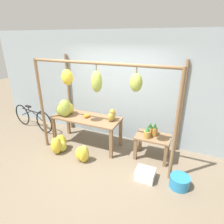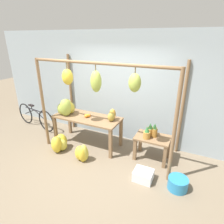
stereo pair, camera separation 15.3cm
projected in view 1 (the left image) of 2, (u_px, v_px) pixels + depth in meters
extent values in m
plane|color=#756651|center=(91.00, 171.00, 3.95)|extent=(20.00, 20.00, 0.00)
cube|color=#99A8B2|center=(120.00, 88.00, 4.81)|extent=(8.00, 0.08, 2.80)
cylinder|color=brown|center=(42.00, 105.00, 4.49)|extent=(0.07, 0.07, 2.20)
cylinder|color=brown|center=(176.00, 129.00, 3.34)|extent=(0.07, 0.07, 2.20)
cylinder|color=brown|center=(69.00, 94.00, 5.42)|extent=(0.07, 0.07, 2.20)
cylinder|color=brown|center=(181.00, 109.00, 4.28)|extent=(0.07, 0.07, 2.20)
cylinder|color=brown|center=(98.00, 63.00, 3.52)|extent=(3.09, 0.06, 0.06)
cylinder|color=brown|center=(66.00, 66.00, 3.82)|extent=(0.02, 0.02, 0.13)
ellipsoid|color=gold|center=(67.00, 77.00, 3.91)|extent=(0.24, 0.22, 0.34)
cylinder|color=brown|center=(96.00, 68.00, 3.56)|extent=(0.02, 0.02, 0.11)
ellipsoid|color=#9EB247|center=(97.00, 82.00, 3.66)|extent=(0.23, 0.20, 0.43)
cylinder|color=brown|center=(137.00, 70.00, 3.26)|extent=(0.02, 0.02, 0.10)
ellipsoid|color=#9EB247|center=(136.00, 83.00, 3.34)|extent=(0.23, 0.21, 0.34)
cube|color=brown|center=(86.00, 118.00, 4.65)|extent=(1.70, 0.70, 0.04)
cube|color=brown|center=(54.00, 131.00, 4.83)|extent=(0.07, 0.07, 0.73)
cube|color=brown|center=(111.00, 144.00, 4.24)|extent=(0.07, 0.07, 0.73)
cube|color=brown|center=(68.00, 122.00, 5.34)|extent=(0.07, 0.07, 0.73)
cube|color=brown|center=(121.00, 133.00, 4.75)|extent=(0.07, 0.07, 0.73)
cube|color=brown|center=(153.00, 137.00, 4.19)|extent=(0.77, 0.52, 0.04)
cube|color=brown|center=(135.00, 149.00, 4.24)|extent=(0.07, 0.07, 0.52)
cube|color=brown|center=(165.00, 156.00, 4.00)|extent=(0.07, 0.07, 0.52)
cube|color=brown|center=(140.00, 140.00, 4.59)|extent=(0.07, 0.07, 0.52)
cube|color=brown|center=(168.00, 146.00, 4.35)|extent=(0.07, 0.07, 0.52)
ellipsoid|color=yellow|center=(67.00, 108.00, 4.73)|extent=(0.35, 0.37, 0.36)
ellipsoid|color=gold|center=(69.00, 108.00, 4.80)|extent=(0.35, 0.35, 0.29)
ellipsoid|color=gold|center=(66.00, 107.00, 4.73)|extent=(0.39, 0.38, 0.40)
ellipsoid|color=#9EB247|center=(61.00, 110.00, 4.69)|extent=(0.27, 0.25, 0.31)
ellipsoid|color=#9EB247|center=(65.00, 108.00, 4.60)|extent=(0.38, 0.39, 0.44)
sphere|color=orange|center=(86.00, 117.00, 4.57)|extent=(0.08, 0.08, 0.08)
sphere|color=orange|center=(87.00, 116.00, 4.60)|extent=(0.09, 0.09, 0.09)
sphere|color=orange|center=(89.00, 116.00, 4.62)|extent=(0.08, 0.08, 0.08)
sphere|color=orange|center=(85.00, 116.00, 4.60)|extent=(0.08, 0.08, 0.08)
cylinder|color=#A3702D|center=(155.00, 132.00, 4.16)|extent=(0.12, 0.12, 0.19)
cone|color=#428442|center=(155.00, 126.00, 4.10)|extent=(0.08, 0.08, 0.13)
cylinder|color=olive|center=(154.00, 130.00, 4.25)|extent=(0.12, 0.12, 0.17)
cone|color=#337538|center=(155.00, 125.00, 4.20)|extent=(0.09, 0.09, 0.09)
cylinder|color=#A3702D|center=(150.00, 131.00, 4.23)|extent=(0.15, 0.15, 0.17)
cone|color=#337538|center=(151.00, 125.00, 4.18)|extent=(0.10, 0.10, 0.13)
cylinder|color=#A3702D|center=(150.00, 131.00, 4.21)|extent=(0.13, 0.13, 0.17)
cone|color=#428442|center=(150.00, 126.00, 4.17)|extent=(0.09, 0.09, 0.09)
cylinder|color=#B27F38|center=(147.00, 134.00, 4.09)|extent=(0.15, 0.15, 0.16)
cone|color=#337538|center=(148.00, 128.00, 4.04)|extent=(0.10, 0.10, 0.14)
ellipsoid|color=gold|center=(62.00, 146.00, 4.56)|extent=(0.31, 0.31, 0.30)
ellipsoid|color=yellow|center=(61.00, 142.00, 4.65)|extent=(0.35, 0.33, 0.39)
ellipsoid|color=gold|center=(58.00, 143.00, 4.61)|extent=(0.26, 0.25, 0.36)
ellipsoid|color=#9EB247|center=(58.00, 144.00, 4.57)|extent=(0.26, 0.27, 0.38)
ellipsoid|color=gold|center=(56.00, 146.00, 4.46)|extent=(0.36, 0.36, 0.42)
ellipsoid|color=gold|center=(85.00, 154.00, 4.17)|extent=(0.25, 0.24, 0.42)
ellipsoid|color=gold|center=(85.00, 155.00, 4.20)|extent=(0.25, 0.26, 0.34)
ellipsoid|color=gold|center=(80.00, 154.00, 4.22)|extent=(0.32, 0.33, 0.35)
ellipsoid|color=gold|center=(84.00, 155.00, 4.15)|extent=(0.22, 0.24, 0.38)
cube|color=silver|center=(145.00, 174.00, 3.69)|extent=(0.37, 0.32, 0.20)
cylinder|color=teal|center=(180.00, 182.00, 3.49)|extent=(0.36, 0.36, 0.23)
torus|color=black|center=(22.00, 115.00, 5.92)|extent=(0.66, 0.14, 0.67)
torus|color=black|center=(44.00, 122.00, 5.41)|extent=(0.66, 0.14, 0.67)
cylinder|color=black|center=(32.00, 111.00, 5.58)|extent=(0.87, 0.17, 0.03)
cylinder|color=black|center=(27.00, 113.00, 5.75)|extent=(0.53, 0.11, 0.26)
cylinder|color=black|center=(38.00, 116.00, 5.49)|extent=(0.53, 0.11, 0.26)
cylinder|color=black|center=(29.00, 109.00, 5.62)|extent=(0.02, 0.02, 0.10)
cube|color=black|center=(28.00, 106.00, 5.60)|extent=(0.21, 0.11, 0.04)
cylinder|color=black|center=(40.00, 112.00, 5.35)|extent=(0.02, 0.02, 0.10)
ellipsoid|color=#B2993D|center=(111.00, 117.00, 4.37)|extent=(0.21, 0.22, 0.23)
ellipsoid|color=gold|center=(112.00, 114.00, 4.44)|extent=(0.18, 0.20, 0.28)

